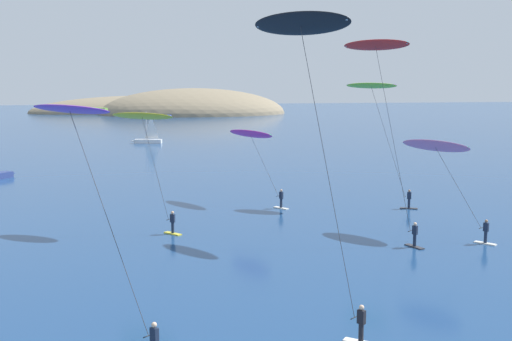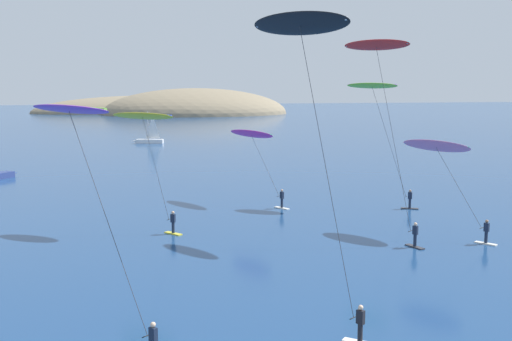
{
  "view_description": "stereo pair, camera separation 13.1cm",
  "coord_description": "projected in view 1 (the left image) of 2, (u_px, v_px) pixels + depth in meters",
  "views": [
    {
      "loc": [
        -3.48,
        -13.94,
        11.08
      ],
      "look_at": [
        3.54,
        22.96,
        5.83
      ],
      "focal_mm": 45.0,
      "sensor_mm": 36.0,
      "label": 1
    },
    {
      "loc": [
        -3.35,
        -13.96,
        11.08
      ],
      "look_at": [
        3.54,
        22.96,
        5.83
      ],
      "focal_mm": 45.0,
      "sensor_mm": 36.0,
      "label": 2
    }
  ],
  "objects": [
    {
      "name": "kitesurfer_black",
      "position": [
        305.0,
        47.0,
        27.76
      ],
      "size": [
        4.84,
        6.01,
        14.09
      ],
      "color": "silver",
      "rests_on": "ground"
    },
    {
      "name": "kitesurfer_purple",
      "position": [
        77.0,
        129.0,
        27.14
      ],
      "size": [
        6.07,
        7.25,
        10.18
      ],
      "color": "silver",
      "rests_on": "ground"
    },
    {
      "name": "sailboat_far",
      "position": [
        147.0,
        140.0,
        115.24
      ],
      "size": [
        5.96,
        2.43,
        5.7
      ],
      "color": "white",
      "rests_on": "ground"
    },
    {
      "name": "kitesurfer_pink",
      "position": [
        439.0,
        151.0,
        45.89
      ],
      "size": [
        4.96,
        6.84,
        7.02
      ],
      "color": "silver",
      "rests_on": "ground"
    },
    {
      "name": "kitesurfer_lime",
      "position": [
        374.0,
        95.0,
        56.02
      ],
      "size": [
        6.03,
        4.43,
        11.02
      ],
      "color": "#2D2D33",
      "rests_on": "ground"
    },
    {
      "name": "kitesurfer_yellow",
      "position": [
        144.0,
        125.0,
        46.53
      ],
      "size": [
        5.15,
        4.0,
        8.94
      ],
      "color": "yellow",
      "rests_on": "ground"
    },
    {
      "name": "headland_island",
      "position": [
        177.0,
        113.0,
        223.24
      ],
      "size": [
        87.91,
        51.28,
        17.41
      ],
      "color": "#84755B",
      "rests_on": "ground"
    },
    {
      "name": "kitesurfer_red",
      "position": [
        379.0,
        63.0,
        43.64
      ],
      "size": [
        4.35,
        6.17,
        13.95
      ],
      "color": "#2D2D33",
      "rests_on": "ground"
    },
    {
      "name": "kitesurfer_magenta",
      "position": [
        253.0,
        139.0,
        58.23
      ],
      "size": [
        4.63,
        7.06,
        6.76
      ],
      "color": "silver",
      "rests_on": "ground"
    }
  ]
}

